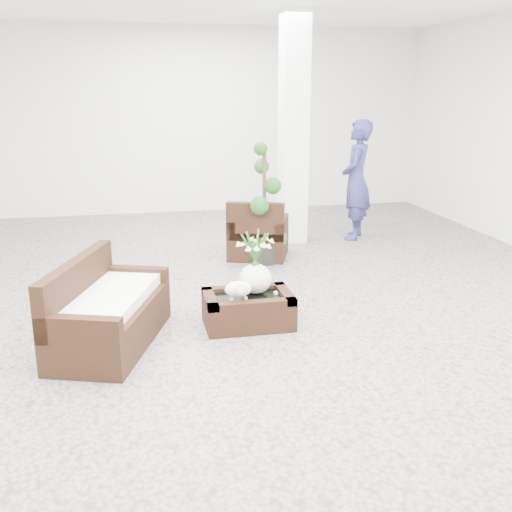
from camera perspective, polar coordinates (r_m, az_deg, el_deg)
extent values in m
plane|color=gray|center=(6.78, -0.17, -4.81)|extent=(11.00, 11.00, 0.00)
cube|color=white|center=(9.37, 3.61, 11.92)|extent=(0.40, 0.40, 3.50)
cube|color=black|center=(6.21, -0.77, -5.26)|extent=(0.90, 0.60, 0.31)
ellipsoid|color=white|center=(6.01, -1.71, -3.36)|extent=(0.28, 0.23, 0.21)
cylinder|color=white|center=(6.23, 1.90, -3.52)|extent=(0.04, 0.04, 0.03)
cube|color=black|center=(8.63, 0.23, 2.72)|extent=(1.02, 1.00, 0.86)
cube|color=black|center=(5.85, -13.82, -4.42)|extent=(1.21, 1.71, 0.83)
imported|color=navy|center=(9.73, 9.56, 7.16)|extent=(0.73, 0.83, 1.91)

